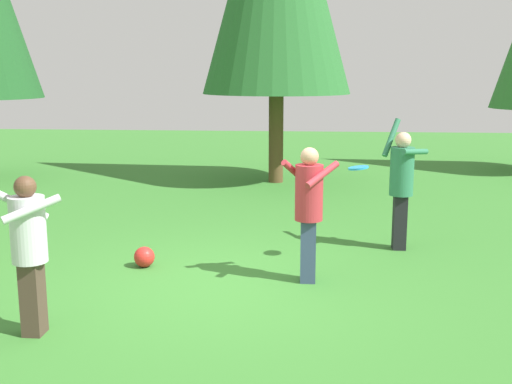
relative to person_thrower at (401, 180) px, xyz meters
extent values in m
plane|color=#387A2D|center=(-2.33, -1.77, -1.03)|extent=(40.00, 40.00, 0.00)
cube|color=black|center=(0.00, 0.00, -0.63)|extent=(0.19, 0.22, 0.80)
cylinder|color=#2D7551|center=(0.00, 0.00, 0.12)|extent=(0.34, 0.34, 0.70)
sphere|color=beige|center=(0.00, 0.00, 0.58)|extent=(0.23, 0.23, 0.23)
cylinder|color=#2D7551|center=(0.15, -0.13, 0.43)|extent=(0.45, 0.51, 0.13)
cylinder|color=#2D7551|center=(-0.15, 0.13, 0.60)|extent=(0.31, 0.34, 0.55)
cube|color=#38476B|center=(-1.33, -1.56, -0.64)|extent=(0.19, 0.22, 0.78)
cylinder|color=#B72D38|center=(-1.33, -1.56, 0.10)|extent=(0.34, 0.34, 0.68)
sphere|color=tan|center=(-1.33, -1.56, 0.54)|extent=(0.22, 0.22, 0.22)
cylinder|color=#B72D38|center=(-1.48, -1.44, 0.30)|extent=(0.40, 0.45, 0.40)
cylinder|color=#B72D38|center=(-1.18, -1.69, 0.34)|extent=(0.43, 0.49, 0.28)
cube|color=#4C382D|center=(-4.03, -3.38, -0.66)|extent=(0.19, 0.22, 0.75)
cylinder|color=silver|center=(-4.03, -3.38, 0.04)|extent=(0.34, 0.34, 0.65)
sphere|color=brown|center=(-4.03, -3.38, 0.46)|extent=(0.21, 0.21, 0.21)
cylinder|color=silver|center=(-4.15, -3.22, 0.24)|extent=(0.45, 0.37, 0.37)
cylinder|color=silver|center=(-3.91, -3.54, 0.28)|extent=(0.48, 0.40, 0.23)
cylinder|color=#2393D1|center=(-0.69, -0.80, 0.29)|extent=(0.29, 0.29, 0.06)
sphere|color=red|center=(-3.50, -1.16, -0.89)|extent=(0.28, 0.28, 0.28)
cylinder|color=brown|center=(-2.09, 5.52, 0.85)|extent=(0.34, 0.34, 3.75)
camera|label=1|loc=(-1.36, -9.04, 1.54)|focal=44.01mm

